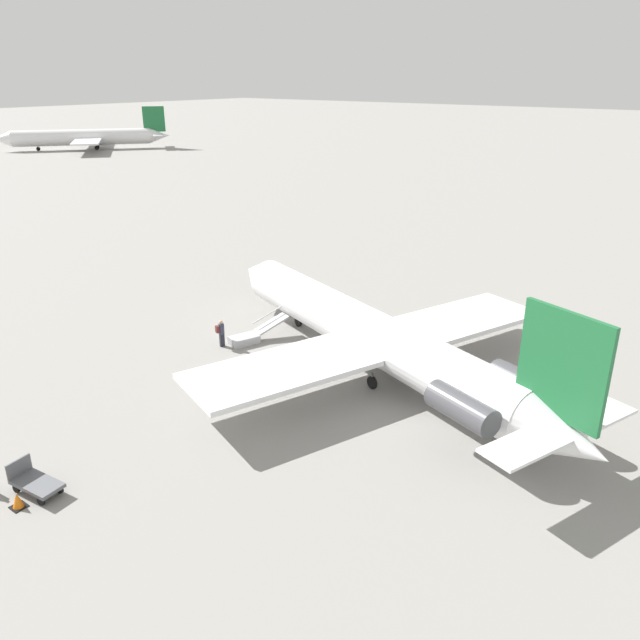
{
  "coord_description": "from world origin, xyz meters",
  "views": [
    {
      "loc": [
        -17.85,
        27.56,
        15.95
      ],
      "look_at": [
        3.56,
        -0.3,
        1.99
      ],
      "focal_mm": 35.0,
      "sensor_mm": 36.0,
      "label": 1
    }
  ],
  "objects_px": {
    "luggage_cart": "(35,482)",
    "boarding_stairs": "(250,336)",
    "airplane_taxiing_distant": "(86,137)",
    "airplane_main": "(377,337)",
    "passenger": "(221,332)"
  },
  "relations": [
    {
      "from": "boarding_stairs",
      "to": "luggage_cart",
      "type": "xyz_separation_m",
      "value": [
        -3.63,
        16.45,
        0.07
      ]
    },
    {
      "from": "luggage_cart",
      "to": "airplane_taxiing_distant",
      "type": "bearing_deg",
      "value": -40.95
    },
    {
      "from": "airplane_main",
      "to": "boarding_stairs",
      "type": "relative_size",
      "value": 7.07
    },
    {
      "from": "luggage_cart",
      "to": "boarding_stairs",
      "type": "bearing_deg",
      "value": -84.32
    },
    {
      "from": "airplane_main",
      "to": "boarding_stairs",
      "type": "xyz_separation_m",
      "value": [
        8.78,
        1.12,
        -1.86
      ]
    },
    {
      "from": "boarding_stairs",
      "to": "airplane_taxiing_distant",
      "type": "bearing_deg",
      "value": 80.78
    },
    {
      "from": "airplane_taxiing_distant",
      "to": "luggage_cart",
      "type": "bearing_deg",
      "value": 93.25
    },
    {
      "from": "boarding_stairs",
      "to": "passenger",
      "type": "height_order",
      "value": "boarding_stairs"
    },
    {
      "from": "airplane_taxiing_distant",
      "to": "luggage_cart",
      "type": "height_order",
      "value": "airplane_taxiing_distant"
    },
    {
      "from": "airplane_main",
      "to": "luggage_cart",
      "type": "xyz_separation_m",
      "value": [
        5.14,
        17.57,
        -1.78
      ]
    },
    {
      "from": "boarding_stairs",
      "to": "luggage_cart",
      "type": "distance_m",
      "value": 16.84
    },
    {
      "from": "passenger",
      "to": "luggage_cart",
      "type": "height_order",
      "value": "passenger"
    },
    {
      "from": "airplane_taxiing_distant",
      "to": "passenger",
      "type": "height_order",
      "value": "airplane_taxiing_distant"
    },
    {
      "from": "luggage_cart",
      "to": "passenger",
      "type": "bearing_deg",
      "value": -79.74
    },
    {
      "from": "passenger",
      "to": "luggage_cart",
      "type": "xyz_separation_m",
      "value": [
        -4.56,
        14.88,
        -0.54
      ]
    }
  ]
}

